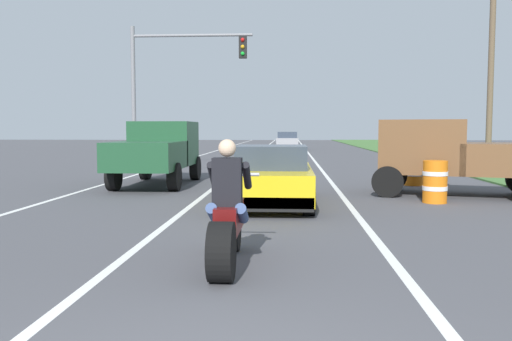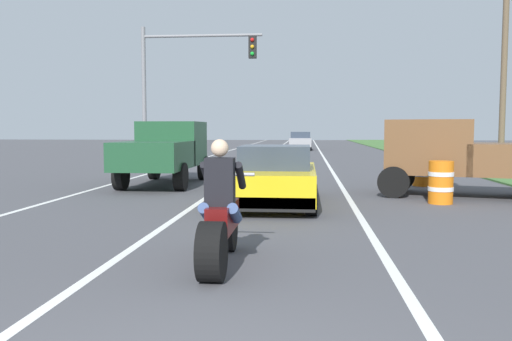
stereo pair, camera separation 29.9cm
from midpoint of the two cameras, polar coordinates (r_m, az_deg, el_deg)
lane_stripe_left_solid at (r=23.81m, az=-10.95°, el=0.21°), size 0.14×120.00×0.01m
lane_stripe_right_solid at (r=23.08m, az=6.62°, el=0.13°), size 0.14×120.00×0.01m
lane_stripe_centre_dashed at (r=23.17m, az=-2.30°, el=0.17°), size 0.14×120.00×0.01m
motorcycle_with_rider at (r=6.68m, az=-4.36°, el=-5.47°), size 0.70×2.21×1.62m
sports_car_yellow at (r=12.27m, az=1.03°, el=-0.74°), size 1.84×4.30×1.37m
pickup_truck_left_lane_dark_green at (r=16.85m, az=-11.00°, el=2.23°), size 2.02×4.80×1.98m
pickup_truck_right_shoulder_brown at (r=14.75m, az=20.43°, el=1.72°), size 5.14×3.14×1.98m
traffic_light_mast_near at (r=22.80m, az=-9.49°, el=10.18°), size 5.10×0.34×6.00m
utility_pole_roadside at (r=24.20m, az=23.56°, el=10.45°), size 0.24×0.24×8.83m
construction_barrel_nearest at (r=13.19m, az=18.02°, el=-1.14°), size 0.58×0.58×1.00m
construction_barrel_mid at (r=17.07m, az=16.07°, el=0.14°), size 0.58×0.58×1.00m
distant_car_far_ahead at (r=43.88m, az=3.18°, el=3.21°), size 1.80×4.00×1.50m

